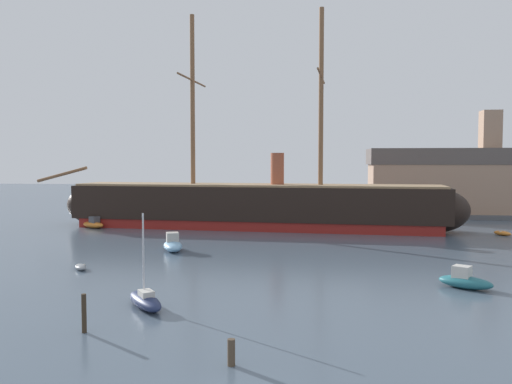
{
  "coord_description": "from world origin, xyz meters",
  "views": [
    {
      "loc": [
        3.66,
        -19.47,
        9.88
      ],
      "look_at": [
        -3.41,
        38.82,
        6.46
      ],
      "focal_mm": 36.73,
      "sensor_mm": 36.0,
      "label": 1
    }
  ],
  "objects": [
    {
      "name": "sailboat_foreground_left",
      "position": [
        -7.96,
        14.2,
        0.54
      ],
      "size": [
        4.15,
        4.81,
        6.41
      ],
      "color": "#1E284C",
      "rests_on": "ground"
    },
    {
      "name": "dinghy_far_right",
      "position": [
        28.07,
        53.58,
        0.31
      ],
      "size": [
        2.37,
        2.79,
        0.61
      ],
      "color": "orange",
      "rests_on": "ground"
    },
    {
      "name": "motorboat_mid_right",
      "position": [
        14.99,
        22.5,
        0.61
      ],
      "size": [
        4.42,
        3.71,
        1.74
      ],
      "color": "#236670",
      "rests_on": "ground"
    },
    {
      "name": "mooring_piling_nearest",
      "position": [
        -0.51,
        5.01,
        0.66
      ],
      "size": [
        0.38,
        0.38,
        1.31
      ],
      "primitive_type": "cylinder",
      "color": "#4C3D2D",
      "rests_on": "ground"
    },
    {
      "name": "mooring_piling_left_pair",
      "position": [
        -9.77,
        8.83,
        1.13
      ],
      "size": [
        0.28,
        0.28,
        2.27
      ],
      "primitive_type": "cylinder",
      "color": "#382B1E",
      "rests_on": "ground"
    },
    {
      "name": "dockside_warehouse_right",
      "position": [
        33.52,
        78.28,
        6.15
      ],
      "size": [
        45.18,
        12.53,
        18.95
      ],
      "color": "#565659",
      "rests_on": "ground"
    },
    {
      "name": "dinghy_mid_left",
      "position": [
        -17.96,
        25.58,
        0.25
      ],
      "size": [
        1.99,
        2.28,
        0.5
      ],
      "color": "gray",
      "rests_on": "ground"
    },
    {
      "name": "motorboat_alongside_bow",
      "position": [
        -12.4,
        36.41,
        0.71
      ],
      "size": [
        3.6,
        5.21,
        2.02
      ],
      "color": "#7FB2D6",
      "rests_on": "ground"
    },
    {
      "name": "tall_ship",
      "position": [
        -5.74,
        57.14,
        3.4
      ],
      "size": [
        65.92,
        14.49,
        31.69
      ],
      "color": "maroon",
      "rests_on": "ground"
    },
    {
      "name": "motorboat_far_left",
      "position": [
        -29.69,
        54.46,
        0.61
      ],
      "size": [
        4.48,
        3.51,
        1.75
      ],
      "color": "orange",
      "rests_on": "ground"
    }
  ]
}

